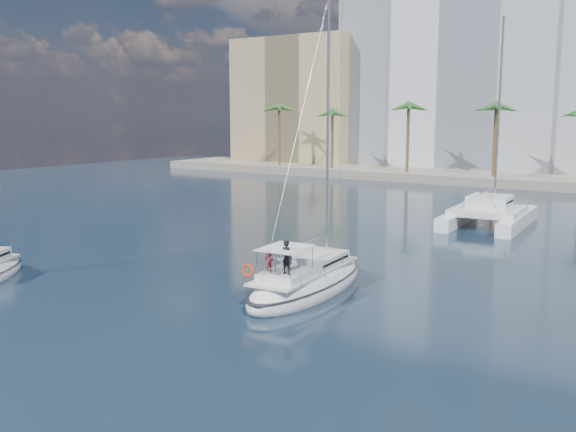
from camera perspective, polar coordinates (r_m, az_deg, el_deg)
The scene contains 9 objects.
ground at distance 34.30m, azimuth -1.00°, elevation -6.56°, with size 160.00×160.00×0.00m, color black.
quay at distance 90.53m, azimuth 21.62°, elevation 2.94°, with size 120.00×14.00×1.20m, color gray.
building_modern at distance 104.88m, azimuth 16.96°, elevation 11.26°, with size 42.00×16.00×28.00m, color white.
building_tan_left at distance 113.78m, azimuth 1.45°, elevation 9.93°, with size 22.00×14.00×22.00m, color tan.
palm_left at distance 99.35m, azimuth 1.65°, elevation 9.64°, with size 3.60×3.60×12.30m.
palm_centre at distance 86.22m, azimuth 21.42°, elevation 9.13°, with size 3.60×3.60×12.30m.
main_sloop at distance 33.83m, azimuth 1.73°, elevation -5.89°, with size 4.26×11.09×16.12m.
catamaran at distance 56.34m, azimuth 17.43°, elevation 0.37°, with size 6.67×12.17×17.24m.
seagull at distance 36.32m, azimuth -0.74°, elevation -3.87°, with size 0.96×0.41×0.18m.
Camera 1 is at (18.85, -27.12, 9.22)m, focal length 40.00 mm.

